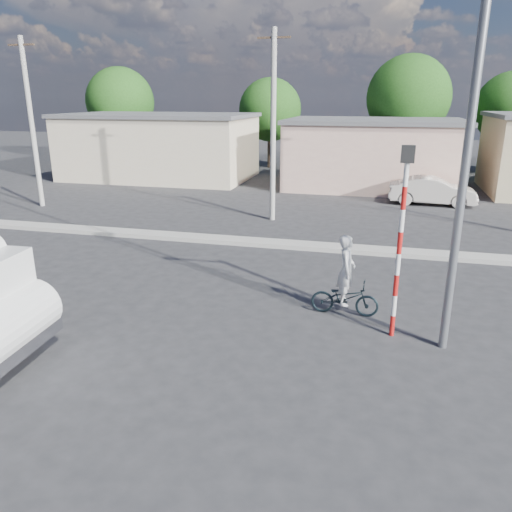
% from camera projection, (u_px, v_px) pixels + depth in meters
% --- Properties ---
extents(ground_plane, '(120.00, 120.00, 0.00)m').
position_uv_depth(ground_plane, '(242.00, 349.00, 11.03)').
color(ground_plane, '#29292B').
rests_on(ground_plane, ground).
extents(median, '(40.00, 0.80, 0.16)m').
position_uv_depth(median, '(301.00, 245.00, 18.39)').
color(median, '#99968E').
rests_on(median, ground).
extents(bicycle, '(1.71, 0.60, 0.89)m').
position_uv_depth(bicycle, '(345.00, 298.00, 12.65)').
color(bicycle, black).
rests_on(bicycle, ground).
extents(cyclist, '(0.43, 0.66, 1.79)m').
position_uv_depth(cyclist, '(346.00, 281.00, 12.52)').
color(cyclist, silver).
rests_on(cyclist, ground).
extents(car_cream, '(4.34, 1.61, 1.42)m').
position_uv_depth(car_cream, '(432.00, 191.00, 25.50)').
color(car_cream, beige).
rests_on(car_cream, ground).
extents(traffic_pole, '(0.28, 0.18, 4.36)m').
position_uv_depth(traffic_pole, '(401.00, 228.00, 10.87)').
color(traffic_pole, red).
rests_on(traffic_pole, ground).
extents(streetlight, '(2.34, 0.22, 9.00)m').
position_uv_depth(streetlight, '(463.00, 116.00, 9.64)').
color(streetlight, slate).
rests_on(streetlight, ground).
extents(building_row, '(37.80, 7.30, 4.44)m').
position_uv_depth(building_row, '(358.00, 151.00, 30.41)').
color(building_row, beige).
rests_on(building_row, ground).
extents(tree_row, '(51.24, 7.43, 8.42)m').
position_uv_depth(tree_row, '(460.00, 102.00, 34.08)').
color(tree_row, '#38281E').
rests_on(tree_row, ground).
extents(utility_poles, '(35.40, 0.24, 8.00)m').
position_uv_depth(utility_poles, '(400.00, 129.00, 20.09)').
color(utility_poles, '#99968E').
rests_on(utility_poles, ground).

